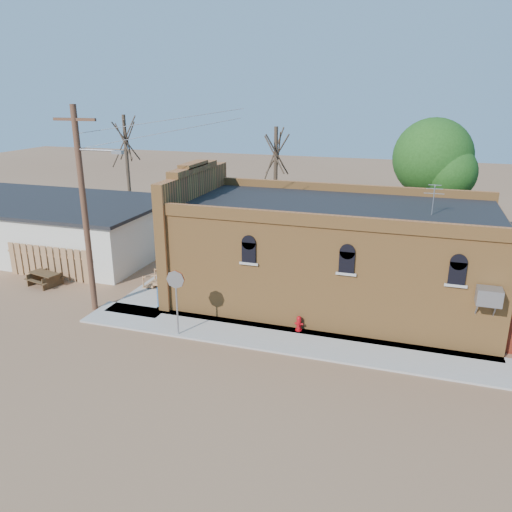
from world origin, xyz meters
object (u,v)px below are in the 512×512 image
(brick_bar, at_px, (327,253))
(stop_sign, at_px, (176,286))
(fire_hydrant, at_px, (299,323))
(utility_pole, at_px, (85,207))
(picnic_table, at_px, (45,277))
(trash_barrel, at_px, (163,297))

(brick_bar, distance_m, stop_sign, 7.45)
(stop_sign, bearing_deg, brick_bar, 66.13)
(stop_sign, bearing_deg, fire_hydrant, 39.92)
(utility_pole, height_order, picnic_table, utility_pole)
(utility_pole, bearing_deg, fire_hydrant, 3.65)
(brick_bar, bearing_deg, trash_barrel, -155.69)
(utility_pole, xyz_separation_m, fire_hydrant, (9.36, 0.60, -4.37))
(brick_bar, relative_size, utility_pole, 1.82)
(fire_hydrant, distance_m, picnic_table, 13.67)
(brick_bar, height_order, trash_barrel, brick_bar)
(picnic_table, bearing_deg, stop_sign, -5.34)
(brick_bar, distance_m, utility_pole, 10.96)
(utility_pole, xyz_separation_m, stop_sign, (4.76, -1.20, -2.59))
(brick_bar, relative_size, trash_barrel, 18.88)
(brick_bar, height_order, picnic_table, brick_bar)
(brick_bar, distance_m, fire_hydrant, 4.20)
(utility_pole, distance_m, stop_sign, 5.55)
(stop_sign, height_order, picnic_table, stop_sign)
(fire_hydrant, xyz_separation_m, trash_barrel, (-6.52, 0.56, 0.12))
(fire_hydrant, xyz_separation_m, picnic_table, (-13.62, 1.17, 0.04))
(utility_pole, relative_size, picnic_table, 4.91)
(brick_bar, relative_size, stop_sign, 5.98)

